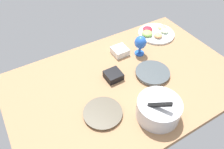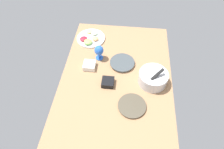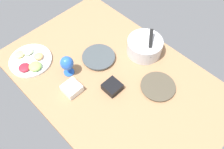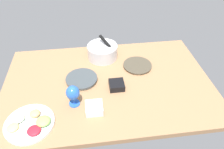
{
  "view_description": "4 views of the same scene",
  "coord_description": "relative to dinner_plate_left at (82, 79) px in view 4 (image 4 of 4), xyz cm",
  "views": [
    {
      "loc": [
        61.45,
        84.73,
        111.21
      ],
      "look_at": [
        7.66,
        -5.86,
        5.29
      ],
      "focal_mm": 35.05,
      "sensor_mm": 36.0,
      "label": 1
    },
    {
      "loc": [
        108.78,
        7.66,
        145.16
      ],
      "look_at": [
        -1.28,
        -4.0,
        5.29
      ],
      "focal_mm": 31.0,
      "sensor_mm": 36.0,
      "label": 2
    },
    {
      "loc": [
        64.89,
        -65.67,
        137.08
      ],
      "look_at": [
        -0.11,
        -1.44,
        5.29
      ],
      "focal_mm": 37.49,
      "sensor_mm": 36.0,
      "label": 3
    },
    {
      "loc": [
        -12.93,
        -122.42,
        112.2
      ],
      "look_at": [
        3.56,
        2.24,
        5.29
      ],
      "focal_mm": 34.38,
      "sensor_mm": 36.0,
      "label": 4
    }
  ],
  "objects": [
    {
      "name": "fruit_platter",
      "position": [
        -33.02,
        -37.8,
        0.28
      ],
      "size": [
        31.22,
        31.22,
        5.43
      ],
      "color": "silver",
      "rests_on": "ground_plane"
    },
    {
      "name": "square_bowl_white",
      "position": [
        7.72,
        -31.62,
        1.51
      ],
      "size": [
        11.41,
        11.41,
        5.3
      ],
      "color": "white",
      "rests_on": "ground_plane"
    },
    {
      "name": "mixing_bowl",
      "position": [
        19.28,
        29.1,
        5.01
      ],
      "size": [
        26.11,
        26.11,
        18.56
      ],
      "color": "silver",
      "rests_on": "ground_plane"
    },
    {
      "name": "square_bowl_black",
      "position": [
        25.86,
        -11.32,
        1.31
      ],
      "size": [
        11.15,
        11.15,
        4.94
      ],
      "color": "black",
      "rests_on": "ground_plane"
    },
    {
      "name": "dinner_plate_right",
      "position": [
        47.09,
        11.7,
        -0.43
      ],
      "size": [
        24.0,
        24.0,
        1.94
      ],
      "color": "beige",
      "rests_on": "ground_plane"
    },
    {
      "name": "ground_plane",
      "position": [
        20.03,
        -4.26,
        -3.44
      ],
      "size": [
        160.0,
        104.0,
        4.0
      ],
      "primitive_type": "cube",
      "color": "#99704C"
    },
    {
      "name": "hurricane_glass_blue",
      "position": [
        -5.57,
        -23.75,
        8.78
      ],
      "size": [
        9.19,
        9.19,
        16.17
      ],
      "color": "blue",
      "rests_on": "ground_plane"
    },
    {
      "name": "dinner_plate_left",
      "position": [
        0.0,
        0.0,
        0.0
      ],
      "size": [
        24.53,
        24.53,
        2.77
      ],
      "color": "silver",
      "rests_on": "ground_plane"
    }
  ]
}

